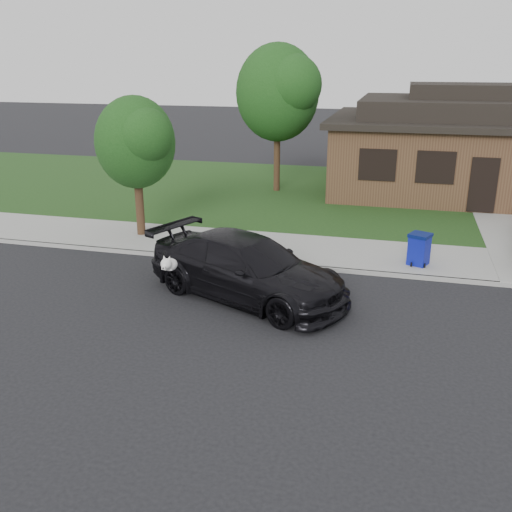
# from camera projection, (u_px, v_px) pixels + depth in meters

# --- Properties ---
(ground) EXTENTS (120.00, 120.00, 0.00)m
(ground) POSITION_uv_depth(u_px,v_px,m) (346.00, 327.00, 12.99)
(ground) COLOR black
(ground) RESTS_ON ground
(sidewalk) EXTENTS (60.00, 3.00, 0.12)m
(sidewalk) POSITION_uv_depth(u_px,v_px,m) (363.00, 255.00, 17.55)
(sidewalk) COLOR gray
(sidewalk) RESTS_ON ground
(curb) EXTENTS (60.00, 0.12, 0.12)m
(curb) POSITION_uv_depth(u_px,v_px,m) (359.00, 272.00, 16.18)
(curb) COLOR gray
(curb) RESTS_ON ground
(lawn) EXTENTS (60.00, 13.00, 0.13)m
(lawn) POSITION_uv_depth(u_px,v_px,m) (377.00, 197.00, 24.87)
(lawn) COLOR #193814
(lawn) RESTS_ON ground
(sedan) EXTENTS (5.90, 4.17, 1.59)m
(sedan) POSITION_uv_depth(u_px,v_px,m) (247.00, 268.00, 14.36)
(sedan) COLOR black
(sedan) RESTS_ON ground
(recycling_bin) EXTENTS (0.73, 0.73, 0.93)m
(recycling_bin) POSITION_uv_depth(u_px,v_px,m) (419.00, 249.00, 16.45)
(recycling_bin) COLOR #0C158E
(recycling_bin) RESTS_ON sidewalk
(house) EXTENTS (12.60, 8.60, 4.65)m
(house) POSITION_uv_depth(u_px,v_px,m) (475.00, 146.00, 25.07)
(house) COLOR #422B1C
(house) RESTS_ON ground
(tree_0) EXTENTS (3.78, 3.60, 6.34)m
(tree_0) POSITION_uv_depth(u_px,v_px,m) (281.00, 91.00, 24.33)
(tree_0) COLOR #332114
(tree_0) RESTS_ON ground
(tree_2) EXTENTS (2.73, 2.60, 4.59)m
(tree_2) POSITION_uv_depth(u_px,v_px,m) (137.00, 141.00, 18.34)
(tree_2) COLOR #332114
(tree_2) RESTS_ON ground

